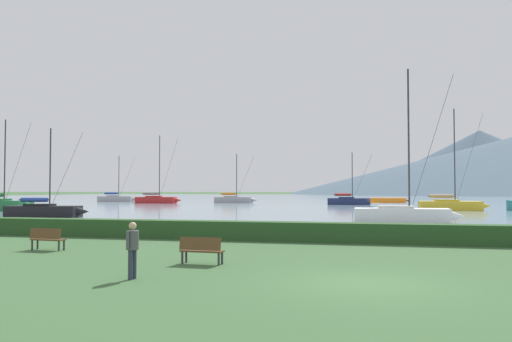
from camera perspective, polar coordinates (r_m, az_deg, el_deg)
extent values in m
plane|color=#385B33|center=(14.68, 12.11, -12.22)|extent=(1000.00, 1000.00, 0.00)
cube|color=gray|center=(151.47, 13.30, -3.02)|extent=(320.00, 246.00, 0.00)
cube|color=#284C23|center=(25.53, 12.67, -6.78)|extent=(80.00, 1.20, 0.96)
cube|color=#9E9EA3|center=(114.33, -15.39, -3.03)|extent=(7.67, 3.83, 1.15)
cone|color=#9E9EA3|center=(113.09, -13.37, -3.06)|extent=(1.42, 1.20, 0.98)
cube|color=gray|center=(114.45, -15.59, -2.81)|extent=(3.00, 2.23, 0.73)
cylinder|color=#333338|center=(114.15, -15.07, -0.68)|extent=(0.15, 0.15, 9.28)
cylinder|color=#333338|center=(114.64, -15.87, -2.42)|extent=(3.27, 0.73, 0.13)
cylinder|color=#2847A3|center=(114.64, -15.87, -2.42)|extent=(2.84, 0.97, 0.46)
cylinder|color=#333338|center=(113.62, -14.24, -0.79)|extent=(3.43, 0.67, 8.82)
cube|color=red|center=(99.05, -11.11, -3.21)|extent=(7.79, 3.46, 1.18)
cone|color=red|center=(97.82, -8.70, -3.24)|extent=(1.40, 1.15, 1.01)
cube|color=#A52020|center=(99.17, -11.34, -2.96)|extent=(2.99, 2.13, 0.75)
cylinder|color=#333338|center=(98.92, -10.72, 0.38)|extent=(0.15, 0.15, 12.28)
cylinder|color=#333338|center=(99.36, -11.68, -2.49)|extent=(3.38, 0.53, 0.13)
cylinder|color=gray|center=(99.36, -11.68, -2.49)|extent=(2.92, 0.81, 0.47)
cylinder|color=#333338|center=(98.39, -9.74, 0.21)|extent=(3.56, 0.46, 11.68)
cube|color=white|center=(41.58, 15.93, -4.81)|extent=(7.20, 2.59, 1.12)
cone|color=white|center=(42.03, 21.51, -4.71)|extent=(1.24, 0.98, 0.96)
cube|color=silver|center=(41.53, 15.36, -4.25)|extent=(2.69, 1.77, 0.71)
cylinder|color=#333338|center=(41.74, 16.69, 3.16)|extent=(0.14, 0.14, 11.47)
cylinder|color=#333338|center=(41.48, 14.53, -3.20)|extent=(3.22, 0.18, 0.12)
cylinder|color=orange|center=(41.48, 14.53, -3.20)|extent=(2.74, 0.50, 0.45)
cylinder|color=#333338|center=(41.88, 18.99, 2.78)|extent=(3.40, 0.10, 10.91)
cube|color=gold|center=(68.00, 20.85, -3.65)|extent=(7.50, 3.12, 1.15)
cone|color=gold|center=(69.01, 24.25, -3.58)|extent=(1.33, 1.08, 0.98)
cube|color=gold|center=(67.90, 20.50, -3.31)|extent=(2.86, 1.98, 0.73)
cylinder|color=#333338|center=(68.23, 21.30, 1.48)|extent=(0.15, 0.15, 12.08)
cylinder|color=#333338|center=(67.77, 19.99, -2.65)|extent=(3.29, 0.40, 0.13)
cylinder|color=tan|center=(67.77, 19.99, -2.65)|extent=(2.83, 0.70, 0.46)
cylinder|color=#333338|center=(68.61, 22.70, 1.23)|extent=(3.47, 0.33, 11.49)
cone|color=#236B38|center=(67.43, -23.87, -3.58)|extent=(1.40, 1.11, 1.06)
cylinder|color=#333338|center=(69.98, -26.25, 0.88)|extent=(0.16, 0.16, 10.56)
cylinder|color=#333338|center=(68.74, -25.09, 0.70)|extent=(3.76, 0.17, 10.04)
cube|color=navy|center=(89.17, 10.32, -3.36)|extent=(7.20, 2.69, 1.12)
cone|color=navy|center=(89.19, 12.94, -3.34)|extent=(1.25, 0.99, 0.95)
cube|color=#1B2449|center=(89.17, 10.06, -3.10)|extent=(2.70, 1.80, 0.71)
cylinder|color=#333338|center=(89.17, 10.70, -0.63)|extent=(0.14, 0.14, 8.41)
cylinder|color=#333338|center=(89.17, 9.68, -2.61)|extent=(3.21, 0.24, 0.12)
cylinder|color=red|center=(89.17, 9.68, -2.61)|extent=(2.74, 0.54, 0.45)
cylinder|color=#333338|center=(89.16, 11.78, -0.75)|extent=(3.38, 0.15, 8.00)
cube|color=black|center=(52.35, -22.63, -4.19)|extent=(6.97, 3.34, 1.05)
cone|color=black|center=(50.74, -18.76, -4.31)|extent=(1.28, 1.07, 0.89)
cube|color=black|center=(52.51, -22.99, -3.76)|extent=(2.71, 1.98, 0.67)
cylinder|color=#333338|center=(52.09, -22.00, 0.16)|extent=(0.13, 0.13, 7.84)
cylinder|color=#333338|center=(52.74, -23.51, -2.97)|extent=(2.99, 0.60, 0.11)
cylinder|color=#2847A3|center=(52.74, -23.51, -2.97)|extent=(2.59, 0.83, 0.42)
cylinder|color=#333338|center=(51.40, -20.43, -0.05)|extent=(3.14, 0.54, 7.46)
cube|color=#9E9EA3|center=(100.33, -2.53, -3.24)|extent=(7.39, 2.96, 1.14)
cone|color=#9E9EA3|center=(99.54, -0.19, -3.25)|extent=(1.30, 1.05, 0.97)
cube|color=gray|center=(100.41, -2.76, -3.01)|extent=(2.80, 1.91, 0.72)
cylinder|color=#333338|center=(100.21, -2.18, -0.64)|extent=(0.14, 0.14, 9.01)
cylinder|color=#333338|center=(100.53, -3.09, -2.56)|extent=(3.26, 0.34, 0.12)
cylinder|color=orange|center=(100.53, -3.09, -2.56)|extent=(2.79, 0.64, 0.46)
cylinder|color=#333338|center=(99.87, -1.22, -0.76)|extent=(3.44, 0.26, 8.58)
cube|color=brown|center=(18.07, -6.04, -8.89)|extent=(1.54, 0.54, 0.06)
cube|color=brown|center=(17.87, -6.26, -8.07)|extent=(1.52, 0.21, 0.45)
cylinder|color=#333338|center=(18.01, -3.81, -9.64)|extent=(0.08, 0.08, 0.45)
cylinder|color=#333338|center=(18.52, -7.80, -9.41)|extent=(0.08, 0.08, 0.45)
cylinder|color=#333338|center=(17.70, -4.19, -9.77)|extent=(0.08, 0.08, 0.45)
cylinder|color=#333338|center=(18.22, -8.24, -9.53)|extent=(0.08, 0.08, 0.45)
cube|color=brown|center=(23.77, -22.20, -7.11)|extent=(1.55, 0.55, 0.06)
cube|color=brown|center=(23.61, -22.48, -6.47)|extent=(1.53, 0.23, 0.45)
cylinder|color=#333338|center=(23.50, -20.66, -7.74)|extent=(0.08, 0.08, 0.45)
cylinder|color=#333338|center=(24.36, -23.21, -7.50)|extent=(0.08, 0.08, 0.45)
cylinder|color=#333338|center=(23.24, -21.16, -7.80)|extent=(0.08, 0.08, 0.45)
cylinder|color=#333338|center=(24.11, -23.73, -7.55)|extent=(0.08, 0.08, 0.45)
cylinder|color=#2D3347|center=(15.35, -13.85, -10.15)|extent=(0.14, 0.14, 0.85)
cylinder|color=#2D3347|center=(15.50, -13.46, -10.07)|extent=(0.14, 0.14, 0.85)
cylinder|color=#4C4C51|center=(15.34, -13.63, -7.52)|extent=(0.36, 0.36, 0.55)
cylinder|color=#4C4C51|center=(15.14, -14.15, -7.48)|extent=(0.09, 0.09, 0.50)
cylinder|color=#4C4C51|center=(15.53, -13.12, -7.35)|extent=(0.09, 0.09, 0.50)
sphere|color=tan|center=(15.31, -13.62, -5.97)|extent=(0.22, 0.22, 0.22)
cone|color=#425666|center=(417.59, 23.74, 0.97)|extent=(186.41, 186.41, 47.22)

